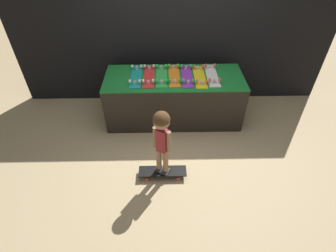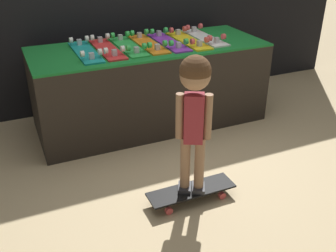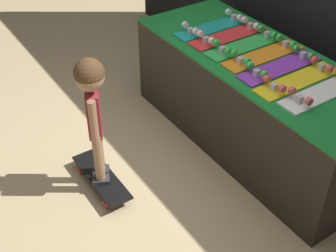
# 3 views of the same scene
# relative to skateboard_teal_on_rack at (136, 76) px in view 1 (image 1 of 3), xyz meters

# --- Properties ---
(ground_plane) EXTENTS (16.00, 16.00, 0.00)m
(ground_plane) POSITION_rel_skateboard_teal_on_rack_xyz_m (0.60, -0.57, -0.81)
(ground_plane) COLOR tan
(back_wall) EXTENTS (5.38, 0.10, 2.24)m
(back_wall) POSITION_rel_skateboard_teal_on_rack_xyz_m (0.60, 0.64, 0.31)
(back_wall) COLOR black
(back_wall) RESTS_ON ground_plane
(display_rack) EXTENTS (2.19, 0.85, 0.79)m
(display_rack) POSITION_rel_skateboard_teal_on_rack_xyz_m (0.60, -0.01, -0.41)
(display_rack) COLOR black
(display_rack) RESTS_ON ground_plane
(skateboard_teal_on_rack) EXTENTS (0.18, 0.70, 0.09)m
(skateboard_teal_on_rack) POSITION_rel_skateboard_teal_on_rack_xyz_m (0.00, 0.00, 0.00)
(skateboard_teal_on_rack) COLOR teal
(skateboard_teal_on_rack) RESTS_ON display_rack
(skateboard_red_on_rack) EXTENTS (0.18, 0.70, 0.09)m
(skateboard_red_on_rack) POSITION_rel_skateboard_teal_on_rack_xyz_m (0.20, 0.01, 0.00)
(skateboard_red_on_rack) COLOR red
(skateboard_red_on_rack) RESTS_ON display_rack
(skateboard_green_on_rack) EXTENTS (0.18, 0.70, 0.09)m
(skateboard_green_on_rack) POSITION_rel_skateboard_teal_on_rack_xyz_m (0.40, 0.01, 0.00)
(skateboard_green_on_rack) COLOR green
(skateboard_green_on_rack) RESTS_ON display_rack
(skateboard_orange_on_rack) EXTENTS (0.18, 0.70, 0.09)m
(skateboard_orange_on_rack) POSITION_rel_skateboard_teal_on_rack_xyz_m (0.60, 0.02, 0.00)
(skateboard_orange_on_rack) COLOR orange
(skateboard_orange_on_rack) RESTS_ON display_rack
(skateboard_purple_on_rack) EXTENTS (0.18, 0.70, 0.09)m
(skateboard_purple_on_rack) POSITION_rel_skateboard_teal_on_rack_xyz_m (0.80, 0.00, 0.00)
(skateboard_purple_on_rack) COLOR purple
(skateboard_purple_on_rack) RESTS_ON display_rack
(skateboard_yellow_on_rack) EXTENTS (0.18, 0.70, 0.09)m
(skateboard_yellow_on_rack) POSITION_rel_skateboard_teal_on_rack_xyz_m (0.99, -0.02, 0.00)
(skateboard_yellow_on_rack) COLOR yellow
(skateboard_yellow_on_rack) RESTS_ON display_rack
(skateboard_white_on_rack) EXTENTS (0.18, 0.70, 0.09)m
(skateboard_white_on_rack) POSITION_rel_skateboard_teal_on_rack_xyz_m (1.19, 0.01, 0.00)
(skateboard_white_on_rack) COLOR white
(skateboard_white_on_rack) RESTS_ON display_rack
(skateboard_on_floor) EXTENTS (0.65, 0.19, 0.09)m
(skateboard_on_floor) POSITION_rel_skateboard_teal_on_rack_xyz_m (0.40, -1.32, -0.73)
(skateboard_on_floor) COLOR black
(skateboard_on_floor) RESTS_ON ground_plane
(child) EXTENTS (0.23, 0.20, 1.00)m
(child) POSITION_rel_skateboard_teal_on_rack_xyz_m (0.40, -1.32, -0.02)
(child) COLOR #2D2D33
(child) RESTS_ON skateboard_on_floor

